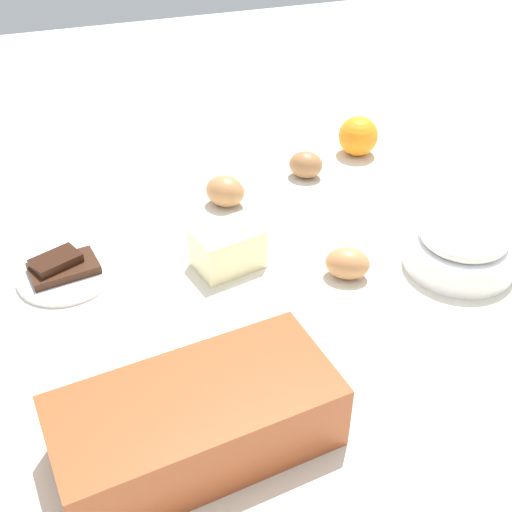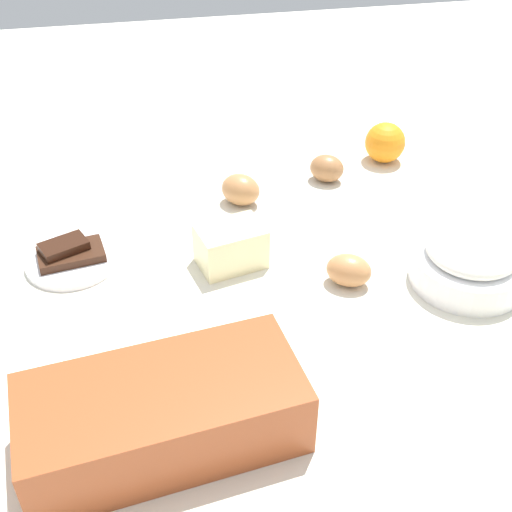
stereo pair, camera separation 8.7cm
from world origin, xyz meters
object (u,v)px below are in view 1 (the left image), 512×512
egg_near_butter (348,263)px  chocolate_plate (64,271)px  loaf_pan (196,420)px  egg_loose (306,165)px  orange_fruit (358,136)px  butter_block (228,248)px  flour_bowl (462,246)px  egg_beside_bowl (225,191)px

egg_near_butter → chocolate_plate: egg_near_butter is taller
loaf_pan → egg_loose: 0.58m
egg_loose → chocolate_plate: 0.45m
orange_fruit → butter_block: (0.32, 0.25, -0.01)m
loaf_pan → butter_block: loaf_pan is taller
flour_bowl → egg_near_butter: 0.16m
butter_block → egg_near_butter: bearing=152.5°
orange_fruit → egg_beside_bowl: bearing=18.0°
butter_block → egg_near_butter: (-0.15, 0.08, -0.01)m
orange_fruit → egg_beside_bowl: 0.29m
egg_beside_bowl → chocolate_plate: size_ratio=0.49×
flour_bowl → orange_fruit: (-0.01, -0.35, 0.00)m
orange_fruit → butter_block: size_ratio=0.78×
flour_bowl → chocolate_plate: bearing=-16.1°
loaf_pan → chocolate_plate: (0.10, -0.33, -0.03)m
flour_bowl → egg_near_butter: flour_bowl is taller
butter_block → egg_near_butter: size_ratio=1.47×
egg_beside_bowl → chocolate_plate: bearing=22.4°
egg_loose → butter_block: bearing=44.9°
loaf_pan → chocolate_plate: size_ratio=2.26×
butter_block → chocolate_plate: size_ratio=0.69×
orange_fruit → egg_beside_bowl: (0.28, 0.09, -0.01)m
egg_loose → chocolate_plate: egg_loose is taller
egg_loose → egg_beside_bowl: bearing=15.2°
egg_near_butter → egg_loose: egg_loose is taller
loaf_pan → butter_block: size_ratio=3.26×
loaf_pan → flour_bowl: size_ratio=1.93×
butter_block → egg_loose: bearing=-135.1°
flour_bowl → orange_fruit: size_ratio=2.16×
loaf_pan → flour_bowl: loaf_pan is taller
flour_bowl → egg_beside_bowl: bearing=-44.9°
egg_loose → egg_near_butter: bearing=79.2°
egg_beside_bowl → egg_loose: size_ratio=1.10×
orange_fruit → egg_near_butter: bearing=61.8°
egg_beside_bowl → loaf_pan: bearing=69.7°
butter_block → egg_near_butter: 0.17m
loaf_pan → egg_loose: loaf_pan is taller
loaf_pan → orange_fruit: (-0.44, -0.53, -0.01)m
flour_bowl → loaf_pan: bearing=23.0°
flour_bowl → butter_block: size_ratio=1.69×
egg_beside_bowl → egg_loose: 0.16m
egg_near_butter → butter_block: bearing=-27.5°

